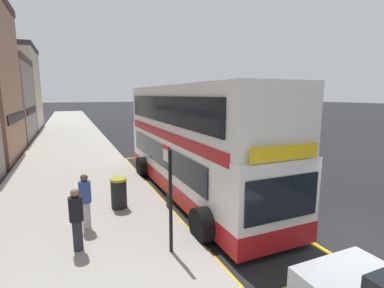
# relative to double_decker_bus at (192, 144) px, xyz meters

# --- Properties ---
(ground_plane) EXTENTS (260.00, 260.00, 0.00)m
(ground_plane) POSITION_rel_double_decker_bus_xyz_m (2.46, 26.16, -2.06)
(ground_plane) COLOR black
(pavement_near) EXTENTS (6.00, 76.00, 0.14)m
(pavement_near) POSITION_rel_double_decker_bus_xyz_m (-4.54, 26.16, -1.99)
(pavement_near) COLOR #A39E93
(pavement_near) RESTS_ON ground
(double_decker_bus) EXTENTS (3.19, 11.00, 4.40)m
(double_decker_bus) POSITION_rel_double_decker_bus_xyz_m (0.00, 0.00, 0.00)
(double_decker_bus) COLOR white
(double_decker_bus) RESTS_ON ground
(bus_bay_markings) EXTENTS (3.01, 14.00, 0.01)m
(bus_bay_markings) POSITION_rel_double_decker_bus_xyz_m (-0.04, 0.50, -2.06)
(bus_bay_markings) COLOR gold
(bus_bay_markings) RESTS_ON ground
(bus_stop_sign) EXTENTS (0.09, 0.51, 2.69)m
(bus_stop_sign) POSITION_rel_double_decker_bus_xyz_m (-2.41, -4.19, -0.34)
(bus_stop_sign) COLOR black
(bus_stop_sign) RESTS_ON pavement_near
(pedestrian_waiting_near_sign) EXTENTS (0.34, 0.34, 1.63)m
(pedestrian_waiting_near_sign) POSITION_rel_double_decker_bus_xyz_m (-4.56, -3.24, -1.04)
(pedestrian_waiting_near_sign) COLOR #26262D
(pedestrian_waiting_near_sign) RESTS_ON pavement_near
(pedestrian_further_back) EXTENTS (0.34, 0.34, 1.66)m
(pedestrian_further_back) POSITION_rel_double_decker_bus_xyz_m (-4.28, -2.06, -1.02)
(pedestrian_further_back) COLOR #B7B2AD
(pedestrian_further_back) RESTS_ON pavement_near
(litter_bin) EXTENTS (0.57, 0.57, 1.06)m
(litter_bin) POSITION_rel_double_decker_bus_xyz_m (-3.15, -0.87, -1.39)
(litter_bin) COLOR black
(litter_bin) RESTS_ON pavement_near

